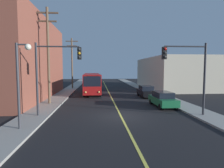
# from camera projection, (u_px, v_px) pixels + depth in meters

# --- Properties ---
(ground_plane) EXTENTS (120.00, 120.00, 0.00)m
(ground_plane) POSITION_uv_depth(u_px,v_px,m) (121.00, 116.00, 15.76)
(ground_plane) COLOR black
(sidewalk_left) EXTENTS (2.50, 90.00, 0.15)m
(sidewalk_left) POSITION_uv_depth(u_px,v_px,m) (58.00, 98.00, 25.10)
(sidewalk_left) COLOR gray
(sidewalk_left) RESTS_ON ground
(sidewalk_right) EXTENTS (2.50, 90.00, 0.15)m
(sidewalk_right) POSITION_uv_depth(u_px,v_px,m) (162.00, 97.00, 26.27)
(sidewalk_right) COLOR gray
(sidewalk_right) RESTS_ON ground
(lane_stripe_center) EXTENTS (0.16, 60.00, 0.01)m
(lane_stripe_center) POSITION_uv_depth(u_px,v_px,m) (109.00, 93.00, 30.66)
(lane_stripe_center) COLOR #D8CC4C
(lane_stripe_center) RESTS_ON ground
(building_left_brick) EXTENTS (10.00, 19.83, 10.63)m
(building_left_brick) POSITION_uv_depth(u_px,v_px,m) (11.00, 59.00, 24.91)
(building_left_brick) COLOR brown
(building_left_brick) RESTS_ON ground
(building_right_warehouse) EXTENTS (12.00, 19.13, 6.32)m
(building_right_warehouse) POSITION_uv_depth(u_px,v_px,m) (175.00, 73.00, 39.11)
(building_right_warehouse) COLOR beige
(building_right_warehouse) RESTS_ON ground
(city_bus) EXTENTS (2.96, 12.22, 3.20)m
(city_bus) POSITION_uv_depth(u_px,v_px,m) (92.00, 82.00, 30.84)
(city_bus) COLOR maroon
(city_bus) RESTS_ON ground
(parked_car_green) EXTENTS (1.89, 4.44, 1.62)m
(parked_car_green) POSITION_uv_depth(u_px,v_px,m) (163.00, 99.00, 19.61)
(parked_car_green) COLOR #196038
(parked_car_green) RESTS_ON ground
(parked_car_black) EXTENTS (1.86, 4.42, 1.62)m
(parked_car_black) POSITION_uv_depth(u_px,v_px,m) (146.00, 91.00, 26.45)
(parked_car_black) COLOR black
(parked_car_black) RESTS_ON ground
(utility_pole_near) EXTENTS (2.40, 0.28, 10.55)m
(utility_pole_near) POSITION_uv_depth(u_px,v_px,m) (48.00, 52.00, 20.42)
(utility_pole_near) COLOR brown
(utility_pole_near) RESTS_ON sidewalk_left
(utility_pole_mid) EXTENTS (2.40, 0.28, 9.99)m
(utility_pole_mid) POSITION_uv_depth(u_px,v_px,m) (72.00, 61.00, 37.23)
(utility_pole_mid) COLOR brown
(utility_pole_mid) RESTS_ON sidewalk_left
(traffic_signal_left_corner) EXTENTS (3.75, 0.48, 6.00)m
(traffic_signal_left_corner) POSITION_uv_depth(u_px,v_px,m) (56.00, 65.00, 15.26)
(traffic_signal_left_corner) COLOR #2D2D33
(traffic_signal_left_corner) RESTS_ON sidewalk_left
(traffic_signal_right_corner) EXTENTS (3.75, 0.48, 6.00)m
(traffic_signal_right_corner) POSITION_uv_depth(u_px,v_px,m) (187.00, 65.00, 15.24)
(traffic_signal_right_corner) COLOR #2D2D33
(traffic_signal_right_corner) RESTS_ON sidewalk_right
(street_lamp_left) EXTENTS (0.98, 0.40, 5.50)m
(street_lamp_left) POSITION_uv_depth(u_px,v_px,m) (21.00, 73.00, 11.79)
(street_lamp_left) COLOR #38383D
(street_lamp_left) RESTS_ON sidewalk_left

